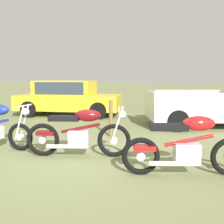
# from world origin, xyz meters

# --- Properties ---
(ground_plane) EXTENTS (120.00, 120.00, 0.00)m
(ground_plane) POSITION_xyz_m (0.00, 0.00, 0.00)
(ground_plane) COLOR olive
(motorcycle_maroon) EXTENTS (2.04, 0.93, 1.02)m
(motorcycle_maroon) POSITION_xyz_m (0.05, 0.02, 0.49)
(motorcycle_maroon) COLOR black
(motorcycle_maroon) RESTS_ON ground
(motorcycle_red) EXTENTS (1.99, 0.96, 1.02)m
(motorcycle_red) POSITION_xyz_m (2.17, -0.32, 0.49)
(motorcycle_red) COLOR black
(motorcycle_red) RESTS_ON ground
(car_yellow) EXTENTS (4.45, 2.51, 1.43)m
(car_yellow) POSITION_xyz_m (-3.07, 5.12, 0.80)
(car_yellow) COLOR gold
(car_yellow) RESTS_ON ground
(fence_post_wooden) EXTENTS (0.10, 0.10, 0.99)m
(fence_post_wooden) POSITION_xyz_m (0.01, 1.95, 0.49)
(fence_post_wooden) COLOR brown
(fence_post_wooden) RESTS_ON ground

